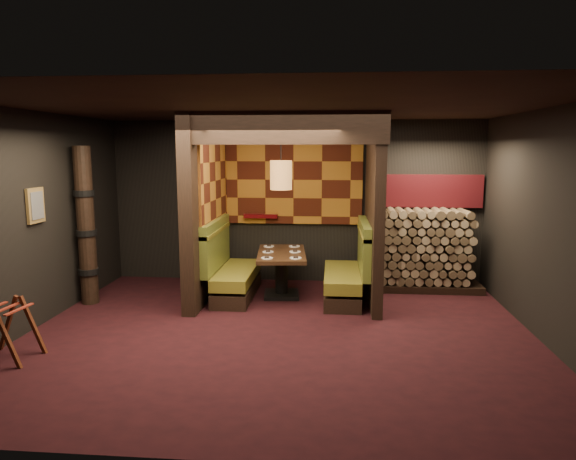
{
  "coord_description": "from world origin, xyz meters",
  "views": [
    {
      "loc": [
        0.66,
        -6.27,
        2.35
      ],
      "look_at": [
        0.0,
        1.3,
        1.15
      ],
      "focal_mm": 32.0,
      "sensor_mm": 36.0,
      "label": 1
    }
  ],
  "objects_px": {
    "booth_bench_right": "(349,274)",
    "firewood_stack": "(429,250)",
    "booth_bench_left": "(230,272)",
    "totem_column": "(86,227)",
    "dining_table": "(282,267)",
    "pendant_lamp": "(281,175)",
    "luggage_rack": "(7,328)"
  },
  "relations": [
    {
      "from": "booth_bench_right",
      "to": "pendant_lamp",
      "type": "relative_size",
      "value": 1.42
    },
    {
      "from": "booth_bench_right",
      "to": "dining_table",
      "type": "bearing_deg",
      "value": 176.8
    },
    {
      "from": "booth_bench_right",
      "to": "totem_column",
      "type": "height_order",
      "value": "totem_column"
    },
    {
      "from": "booth_bench_right",
      "to": "firewood_stack",
      "type": "xyz_separation_m",
      "value": [
        1.35,
        0.7,
        0.28
      ]
    },
    {
      "from": "booth_bench_left",
      "to": "booth_bench_right",
      "type": "bearing_deg",
      "value": 0.0
    },
    {
      "from": "booth_bench_right",
      "to": "luggage_rack",
      "type": "distance_m",
      "value": 4.74
    },
    {
      "from": "luggage_rack",
      "to": "totem_column",
      "type": "bearing_deg",
      "value": 92.14
    },
    {
      "from": "pendant_lamp",
      "to": "booth_bench_left",
      "type": "bearing_deg",
      "value": -179.31
    },
    {
      "from": "booth_bench_left",
      "to": "totem_column",
      "type": "bearing_deg",
      "value": -165.25
    },
    {
      "from": "pendant_lamp",
      "to": "totem_column",
      "type": "distance_m",
      "value": 3.06
    },
    {
      "from": "booth_bench_right",
      "to": "pendant_lamp",
      "type": "height_order",
      "value": "pendant_lamp"
    },
    {
      "from": "booth_bench_right",
      "to": "totem_column",
      "type": "xyz_separation_m",
      "value": [
        -3.98,
        -0.55,
        0.79
      ]
    },
    {
      "from": "totem_column",
      "to": "firewood_stack",
      "type": "xyz_separation_m",
      "value": [
        5.33,
        1.25,
        -0.51
      ]
    },
    {
      "from": "dining_table",
      "to": "totem_column",
      "type": "relative_size",
      "value": 0.6
    },
    {
      "from": "dining_table",
      "to": "pendant_lamp",
      "type": "distance_m",
      "value": 1.46
    },
    {
      "from": "booth_bench_right",
      "to": "firewood_stack",
      "type": "height_order",
      "value": "firewood_stack"
    },
    {
      "from": "dining_table",
      "to": "luggage_rack",
      "type": "bearing_deg",
      "value": -135.85
    },
    {
      "from": "dining_table",
      "to": "booth_bench_left",
      "type": "bearing_deg",
      "value": -175.83
    },
    {
      "from": "pendant_lamp",
      "to": "totem_column",
      "type": "xyz_separation_m",
      "value": [
        -2.91,
        -0.56,
        -0.77
      ]
    },
    {
      "from": "dining_table",
      "to": "pendant_lamp",
      "type": "bearing_deg",
      "value": -90.0
    },
    {
      "from": "pendant_lamp",
      "to": "luggage_rack",
      "type": "relative_size",
      "value": 1.56
    },
    {
      "from": "booth_bench_right",
      "to": "luggage_rack",
      "type": "bearing_deg",
      "value": -145.44
    },
    {
      "from": "booth_bench_left",
      "to": "pendant_lamp",
      "type": "bearing_deg",
      "value": 0.69
    },
    {
      "from": "totem_column",
      "to": "booth_bench_right",
      "type": "bearing_deg",
      "value": 7.86
    },
    {
      "from": "booth_bench_right",
      "to": "dining_table",
      "type": "distance_m",
      "value": 1.08
    },
    {
      "from": "totem_column",
      "to": "pendant_lamp",
      "type": "bearing_deg",
      "value": 10.89
    },
    {
      "from": "booth_bench_left",
      "to": "luggage_rack",
      "type": "distance_m",
      "value": 3.36
    },
    {
      "from": "booth_bench_right",
      "to": "firewood_stack",
      "type": "distance_m",
      "value": 1.55
    },
    {
      "from": "dining_table",
      "to": "firewood_stack",
      "type": "xyz_separation_m",
      "value": [
        2.42,
        0.64,
        0.19
      ]
    },
    {
      "from": "dining_table",
      "to": "luggage_rack",
      "type": "xyz_separation_m",
      "value": [
        -2.83,
        -2.75,
        -0.13
      ]
    },
    {
      "from": "firewood_stack",
      "to": "booth_bench_left",
      "type": "bearing_deg",
      "value": -167.83
    },
    {
      "from": "booth_bench_left",
      "to": "booth_bench_right",
      "type": "relative_size",
      "value": 1.0
    }
  ]
}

